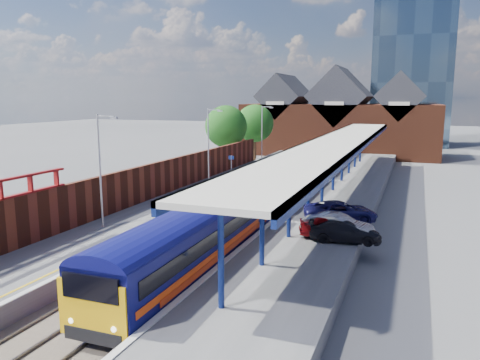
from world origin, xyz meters
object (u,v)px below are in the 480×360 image
at_px(lamp_post_c, 210,141).
at_px(platform_sign, 231,164).
at_px(train, 306,168).
at_px(lamp_post_b, 102,164).
at_px(lamp_post_d, 263,130).
at_px(parked_car_dark, 345,231).
at_px(parked_car_silver, 338,226).
at_px(parked_car_blue, 340,212).
at_px(parked_car_red, 334,225).

bearing_deg(lamp_post_c, platform_sign, 55.74).
distance_m(train, platform_sign, 7.45).
height_order(lamp_post_b, lamp_post_d, same).
relative_size(train, lamp_post_d, 9.42).
bearing_deg(parked_car_dark, train, 13.15).
height_order(parked_car_silver, parked_car_dark, parked_car_silver).
bearing_deg(parked_car_blue, parked_car_dark, 175.62).
bearing_deg(parked_car_silver, parked_car_blue, 12.96).
bearing_deg(parked_car_red, parked_car_blue, -14.14).
xyz_separation_m(lamp_post_c, parked_car_red, (13.80, -13.07, -3.32)).
bearing_deg(platform_sign, lamp_post_d, 95.56).
bearing_deg(lamp_post_d, lamp_post_b, -90.00).
distance_m(platform_sign, parked_car_red, 19.57).
relative_size(parked_car_red, parked_car_blue, 0.84).
height_order(parked_car_red, parked_car_blue, parked_car_red).
bearing_deg(lamp_post_b, train, 70.02).
bearing_deg(train, lamp_post_b, -109.98).
distance_m(train, lamp_post_b, 23.17).
relative_size(lamp_post_b, parked_car_dark, 1.75).
height_order(parked_car_silver, parked_car_blue, parked_car_silver).
distance_m(lamp_post_b, lamp_post_c, 16.00).
distance_m(lamp_post_c, lamp_post_d, 16.00).
bearing_deg(parked_car_red, lamp_post_b, 84.98).
xyz_separation_m(parked_car_silver, parked_car_blue, (-0.41, 3.57, -0.01)).
distance_m(lamp_post_c, parked_car_silver, 19.43).
xyz_separation_m(lamp_post_c, lamp_post_d, (0.00, 16.00, 0.00)).
distance_m(train, parked_car_blue, 16.14).
height_order(lamp_post_b, parked_car_dark, lamp_post_b).
xyz_separation_m(train, lamp_post_c, (-7.86, -5.61, 2.87)).
distance_m(lamp_post_b, parked_car_dark, 15.12).
xyz_separation_m(lamp_post_b, parked_car_silver, (14.02, 2.96, -3.32)).
xyz_separation_m(lamp_post_c, parked_car_blue, (13.62, -9.47, -3.33)).
height_order(train, lamp_post_b, lamp_post_b).
bearing_deg(parked_car_red, parked_car_dark, -148.36).
relative_size(lamp_post_d, parked_car_red, 1.76).
height_order(platform_sign, parked_car_silver, platform_sign).
distance_m(parked_car_dark, parked_car_blue, 4.37).
bearing_deg(lamp_post_c, parked_car_blue, -34.80).
bearing_deg(platform_sign, train, 29.05).
distance_m(train, parked_car_dark, 20.48).
bearing_deg(lamp_post_c, parked_car_silver, -42.91).
xyz_separation_m(train, parked_car_blue, (5.76, -15.07, -0.46)).
bearing_deg(lamp_post_d, parked_car_red, -64.61).
distance_m(lamp_post_b, parked_car_red, 14.49).
bearing_deg(train, parked_car_silver, -71.69).
relative_size(platform_sign, parked_car_red, 0.63).
xyz_separation_m(platform_sign, parked_car_silver, (12.66, -15.04, -1.02)).
bearing_deg(parked_car_blue, lamp_post_d, 11.40).
height_order(lamp_post_d, platform_sign, lamp_post_d).
bearing_deg(parked_car_dark, parked_car_silver, 31.25).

